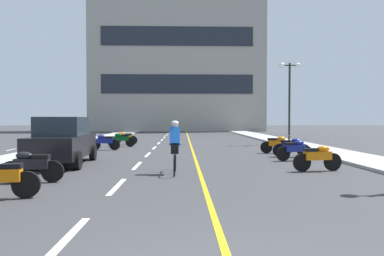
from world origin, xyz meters
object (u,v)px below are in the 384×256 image
(motorcycle_2, at_px, (31,165))
(motorcycle_3, at_px, (318,157))
(motorcycle_6, at_px, (277,144))
(motorcycle_5, at_px, (292,147))
(motorcycle_7, at_px, (105,142))
(motorcycle_9, at_px, (124,138))
(street_lamp_mid, at_px, (290,85))
(motorcycle_8, at_px, (121,139))
(cyclist_rider, at_px, (175,146))
(motorcycle_4, at_px, (295,149))
(parked_car_near, at_px, (63,141))

(motorcycle_2, height_order, motorcycle_3, same)
(motorcycle_2, bearing_deg, motorcycle_6, 41.41)
(motorcycle_5, distance_m, motorcycle_7, 10.11)
(motorcycle_7, bearing_deg, motorcycle_3, -42.50)
(motorcycle_9, bearing_deg, motorcycle_2, -90.92)
(motorcycle_2, bearing_deg, street_lamp_mid, 50.84)
(motorcycle_8, bearing_deg, cyclist_rider, -71.43)
(street_lamp_mid, xyz_separation_m, motorcycle_3, (-2.85, -12.28, -3.62))
(motorcycle_5, relative_size, motorcycle_7, 1.00)
(street_lamp_mid, xyz_separation_m, motorcycle_8, (-11.18, -1.96, -3.62))
(motorcycle_5, xyz_separation_m, motorcycle_9, (-8.93, 7.78, 0.00))
(motorcycle_3, height_order, motorcycle_6, same)
(motorcycle_6, distance_m, motorcycle_9, 10.63)
(motorcycle_3, bearing_deg, motorcycle_7, 137.50)
(motorcycle_4, distance_m, motorcycle_5, 1.45)
(motorcycle_2, distance_m, cyclist_rider, 4.20)
(motorcycle_3, height_order, motorcycle_5, same)
(street_lamp_mid, xyz_separation_m, parked_car_near, (-11.91, -10.38, -3.18))
(motorcycle_4, relative_size, motorcycle_9, 0.99)
(street_lamp_mid, height_order, cyclist_rider, street_lamp_mid)
(parked_car_near, xyz_separation_m, cyclist_rider, (4.30, -2.21, -0.03))
(parked_car_near, bearing_deg, cyclist_rider, -27.16)
(motorcycle_4, relative_size, motorcycle_7, 0.98)
(motorcycle_3, bearing_deg, street_lamp_mid, 76.93)
(street_lamp_mid, distance_m, motorcycle_8, 11.92)
(parked_car_near, height_order, motorcycle_6, parked_car_near)
(motorcycle_4, xyz_separation_m, cyclist_rider, (-4.95, -3.22, 0.41))
(motorcycle_5, xyz_separation_m, cyclist_rider, (-5.26, -4.64, 0.41))
(motorcycle_5, distance_m, motorcycle_6, 1.75)
(parked_car_near, relative_size, motorcycle_2, 2.52)
(street_lamp_mid, relative_size, motorcycle_4, 3.28)
(motorcycle_2, distance_m, motorcycle_7, 9.98)
(street_lamp_mid, height_order, motorcycle_9, street_lamp_mid)
(motorcycle_6, height_order, cyclist_rider, cyclist_rider)
(motorcycle_5, bearing_deg, parked_car_near, -165.74)
(parked_car_near, bearing_deg, motorcycle_7, 88.25)
(motorcycle_2, height_order, motorcycle_7, same)
(parked_car_near, bearing_deg, motorcycle_8, 85.03)
(motorcycle_4, relative_size, motorcycle_8, 0.98)
(street_lamp_mid, bearing_deg, motorcycle_6, -112.19)
(motorcycle_2, bearing_deg, cyclist_rider, 21.52)
(motorcycle_6, relative_size, motorcycle_8, 1.00)
(motorcycle_2, relative_size, motorcycle_7, 1.00)
(motorcycle_7, bearing_deg, parked_car_near, -91.75)
(motorcycle_2, relative_size, motorcycle_4, 1.02)
(parked_car_near, xyz_separation_m, motorcycle_4, (9.26, 1.01, -0.44))
(motorcycle_5, bearing_deg, motorcycle_9, 138.93)
(motorcycle_8, relative_size, cyclist_rider, 0.96)
(parked_car_near, height_order, motorcycle_3, parked_car_near)
(motorcycle_2, distance_m, motorcycle_8, 12.17)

